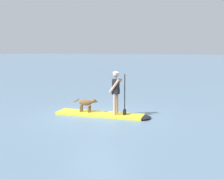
% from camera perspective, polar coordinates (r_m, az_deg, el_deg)
% --- Properties ---
extents(ground_plane, '(400.00, 400.00, 0.00)m').
position_cam_1_polar(ground_plane, '(10.82, -2.58, -5.37)').
color(ground_plane, slate).
extents(paddleboard, '(3.82, 1.51, 0.10)m').
position_cam_1_polar(paddleboard, '(10.73, -1.42, -5.20)').
color(paddleboard, yellow).
rests_on(paddleboard, ground_plane).
extents(person_paddler, '(0.65, 0.54, 1.64)m').
position_cam_1_polar(person_paddler, '(10.42, 0.88, -0.05)').
color(person_paddler, tan).
rests_on(person_paddler, paddleboard).
extents(dog, '(1.03, 0.33, 0.55)m').
position_cam_1_polar(dog, '(10.92, -5.32, -2.75)').
color(dog, brown).
rests_on(dog, paddleboard).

